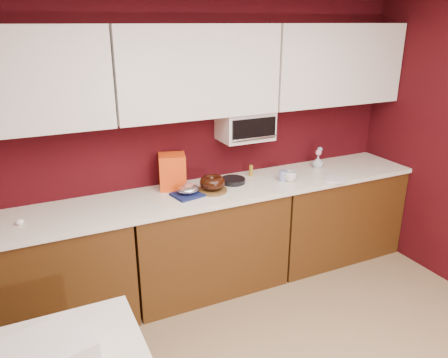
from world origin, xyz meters
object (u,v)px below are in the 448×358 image
object	(u,v)px
pandoro_box	(172,171)
blue_jar	(283,176)
bundt_cake	(212,182)
coffee_mug	(290,175)
flower_vase	(318,161)
toaster_oven	(245,125)
foil_ham_nest	(188,189)
newspaper_stack	(47,355)

from	to	relation	value
pandoro_box	blue_jar	size ratio (longest dim) A/B	3.21
bundt_cake	coffee_mug	size ratio (longest dim) A/B	1.96
coffee_mug	flower_vase	xyz separation A→B (m)	(0.45, 0.21, 0.01)
toaster_oven	coffee_mug	bearing A→B (deg)	-40.10
bundt_cake	blue_jar	xyz separation A→B (m)	(0.66, -0.03, -0.03)
foil_ham_nest	pandoro_box	distance (m)	0.24
coffee_mug	blue_jar	size ratio (longest dim) A/B	1.18
flower_vase	newspaper_stack	distance (m)	2.93
bundt_cake	blue_jar	bearing A→B (deg)	-2.17
toaster_oven	bundt_cake	world-z (taller)	toaster_oven
foil_ham_nest	flower_vase	xyz separation A→B (m)	(1.37, 0.14, 0.01)
bundt_cake	blue_jar	distance (m)	0.66
pandoro_box	foil_ham_nest	bearing A→B (deg)	-59.49
toaster_oven	coffee_mug	world-z (taller)	toaster_oven
coffee_mug	blue_jar	bearing A→B (deg)	138.52
foil_ham_nest	coffee_mug	world-z (taller)	coffee_mug
bundt_cake	pandoro_box	size ratio (longest dim) A/B	0.72
coffee_mug	flower_vase	distance (m)	0.50
pandoro_box	flower_vase	distance (m)	1.43
foil_ham_nest	blue_jar	size ratio (longest dim) A/B	1.99
foil_ham_nest	flower_vase	distance (m)	1.38
toaster_oven	blue_jar	world-z (taller)	toaster_oven
foil_ham_nest	flower_vase	bearing A→B (deg)	5.82
blue_jar	newspaper_stack	size ratio (longest dim) A/B	0.24
bundt_cake	flower_vase	bearing A→B (deg)	6.92
foil_ham_nest	flower_vase	world-z (taller)	flower_vase
bundt_cake	flower_vase	distance (m)	1.17
pandoro_box	toaster_oven	bearing A→B (deg)	14.28
toaster_oven	pandoro_box	world-z (taller)	toaster_oven
toaster_oven	pandoro_box	distance (m)	0.74
blue_jar	toaster_oven	bearing A→B (deg)	140.15
coffee_mug	toaster_oven	bearing A→B (deg)	139.90
coffee_mug	newspaper_stack	world-z (taller)	coffee_mug
blue_jar	newspaper_stack	world-z (taller)	blue_jar
bundt_cake	newspaper_stack	bearing A→B (deg)	-136.83
toaster_oven	flower_vase	size ratio (longest dim) A/B	3.54
pandoro_box	newspaper_stack	xyz separation A→B (m)	(-1.12, -1.52, -0.23)
toaster_oven	blue_jar	distance (m)	0.55
bundt_cake	coffee_mug	world-z (taller)	bundt_cake
foil_ham_nest	blue_jar	bearing A→B (deg)	-1.70
blue_jar	flower_vase	world-z (taller)	flower_vase
foil_ham_nest	coffee_mug	distance (m)	0.92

